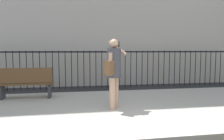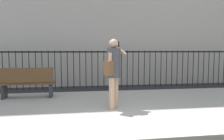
% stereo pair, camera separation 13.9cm
% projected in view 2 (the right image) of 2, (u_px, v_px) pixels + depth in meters
% --- Properties ---
extents(sidewalk, '(28.00, 4.40, 0.15)m').
position_uv_depth(sidewalk, '(114.00, 109.00, 5.84)').
color(sidewalk, '#B2ADA3').
rests_on(sidewalk, ground).
extents(iron_fence, '(12.03, 0.04, 1.60)m').
position_uv_depth(iron_fence, '(101.00, 64.00, 9.40)').
color(iron_fence, black).
rests_on(iron_fence, ground).
extents(pedestrian_on_phone, '(0.65, 0.72, 1.76)m').
position_uv_depth(pedestrian_on_phone, '(113.00, 68.00, 5.50)').
color(pedestrian_on_phone, tan).
rests_on(pedestrian_on_phone, sidewalk).
extents(street_bench, '(1.60, 0.45, 0.95)m').
position_uv_depth(street_bench, '(27.00, 82.00, 6.77)').
color(street_bench, brown).
rests_on(street_bench, sidewalk).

